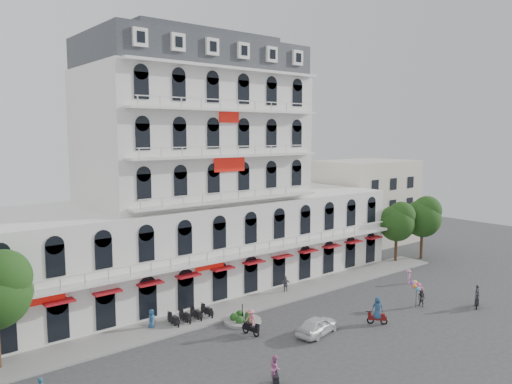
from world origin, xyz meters
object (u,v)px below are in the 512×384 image
object	(u,v)px
parked_car	(317,325)
rider_southwest	(275,371)
balloon_vendor	(420,293)
rider_east	(377,310)
rider_center	(251,321)
rider_northeast	(477,296)

from	to	relation	value
parked_car	rider_southwest	xyz separation A→B (m)	(-8.11, -4.22, 0.34)
balloon_vendor	rider_southwest	bearing A→B (deg)	-172.07
rider_east	balloon_vendor	xyz separation A→B (m)	(6.46, 0.22, 0.07)
rider_east	rider_center	world-z (taller)	rider_east
parked_car	balloon_vendor	world-z (taller)	balloon_vendor
rider_center	rider_east	bearing A→B (deg)	52.16
rider_east	balloon_vendor	world-z (taller)	balloon_vendor
rider_east	balloon_vendor	size ratio (longest dim) A/B	0.97
balloon_vendor	rider_center	bearing A→B (deg)	164.01
parked_car	rider_center	distance (m)	5.32
rider_southwest	rider_east	world-z (taller)	rider_east
parked_car	rider_southwest	size ratio (longest dim) A/B	2.02
rider_east	balloon_vendor	distance (m)	6.46
rider_center	balloon_vendor	distance (m)	16.77
rider_center	parked_car	bearing A→B (deg)	41.88
parked_car	rider_southwest	world-z (taller)	rider_southwest
parked_car	rider_east	world-z (taller)	rider_east
rider_southwest	rider_center	size ratio (longest dim) A/B	0.99
balloon_vendor	rider_east	bearing A→B (deg)	-178.01
parked_car	rider_center	world-z (taller)	rider_center
rider_center	balloon_vendor	size ratio (longest dim) A/B	0.87
rider_southwest	rider_northeast	bearing A→B (deg)	-56.39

